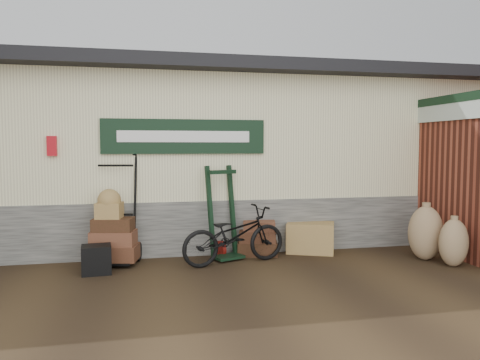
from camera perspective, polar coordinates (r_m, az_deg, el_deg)
name	(u,v)px	position (r m, az deg, el deg)	size (l,w,h in m)	color
ground	(213,271)	(6.86, -3.30, -11.05)	(80.00, 80.00, 0.00)	black
station_building	(191,155)	(9.34, -5.97, 3.01)	(14.40, 4.10, 3.20)	#4C4C47
brick_outbuilding	(450,172)	(9.63, 24.23, 0.84)	(1.71, 4.51, 2.62)	maroon
porter_trolley	(116,207)	(7.46, -14.84, -3.22)	(0.86, 0.64, 1.72)	black
green_barrow	(223,212)	(7.48, -2.08, -3.97)	(0.53, 0.45, 1.48)	black
suitcase_stack	(257,238)	(7.78, 2.13, -7.05)	(0.65, 0.41, 0.57)	#352311
wicker_hamper	(310,237)	(8.06, 8.58, -6.94)	(0.78, 0.51, 0.51)	#8E6038
black_trunk	(96,259)	(6.99, -17.10, -9.24)	(0.40, 0.34, 0.40)	black
bicycle	(234,232)	(7.17, -0.71, -6.37)	(1.68, 0.59, 0.98)	black
burlap_sack_left	(426,233)	(7.98, 21.69, -6.02)	(0.54, 0.45, 0.86)	#8E754C
burlap_sack_right	(454,243)	(7.72, 24.59, -6.97)	(0.45, 0.38, 0.72)	#8E754C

